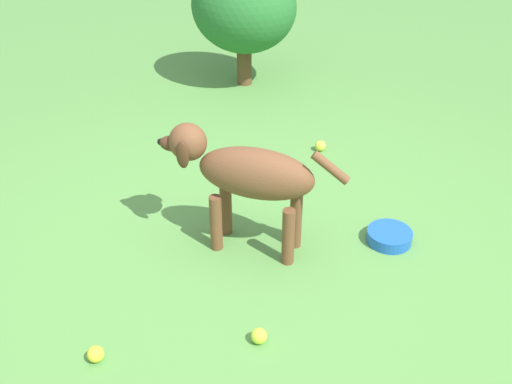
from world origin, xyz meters
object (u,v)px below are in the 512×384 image
Objects in this scene: tennis_ball_0 at (96,354)px; water_bowl at (389,236)px; dog at (245,174)px; tennis_ball_1 at (320,146)px; tennis_ball_2 at (259,336)px.

water_bowl is (0.68, 1.32, -0.00)m from tennis_ball_0.
dog reaches higher than tennis_ball_1.
tennis_ball_0 is 0.30× the size of water_bowl.
tennis_ball_1 reaches higher than water_bowl.
tennis_ball_2 reaches higher than water_bowl.
tennis_ball_0 is at bearing -89.23° from tennis_ball_1.
water_bowl is at bearing -160.28° from dog.
dog is at bearing 84.17° from tennis_ball_0.
tennis_ball_1 is 1.00× the size of tennis_ball_2.
tennis_ball_1 and tennis_ball_2 have the same top height.
dog is 1.00m from tennis_ball_0.
dog is 13.36× the size of tennis_ball_2.
tennis_ball_1 is (-0.12, 1.04, -0.37)m from dog.
water_bowl is at bearing -42.59° from tennis_ball_1.
dog is 13.36× the size of tennis_ball_1.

